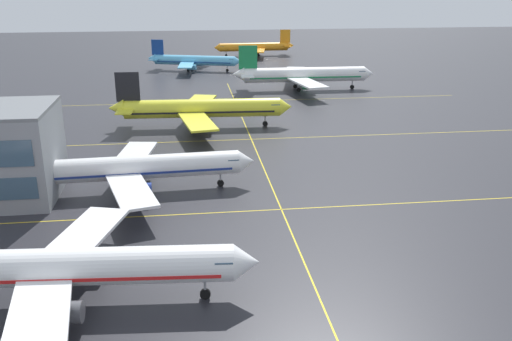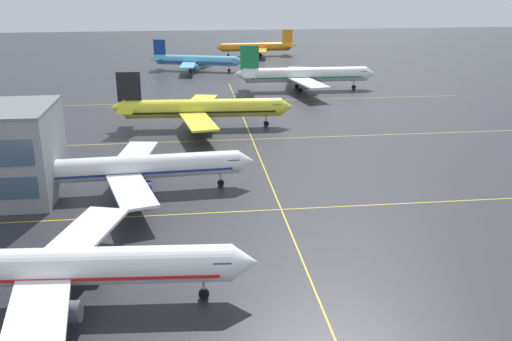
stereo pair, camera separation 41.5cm
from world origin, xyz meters
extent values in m
cylinder|color=white|center=(-24.47, 13.02, 4.06)|extent=(31.90, 6.07, 3.77)
cone|color=white|center=(-7.37, 11.77, 4.06)|extent=(2.84, 3.87, 3.69)
cube|color=white|center=(-26.07, 4.70, 3.47)|extent=(7.12, 15.42, 0.40)
cube|color=white|center=(-24.84, 21.50, 3.47)|extent=(9.09, 15.71, 0.40)
cylinder|color=#4C4C51|center=(-24.65, 7.87, 2.18)|extent=(3.51, 2.32, 2.08)
cylinder|color=#4C4C51|center=(-23.89, 18.15, 2.18)|extent=(3.51, 2.32, 2.08)
cube|color=#385166|center=(-9.64, 11.94, 4.61)|extent=(2.03, 3.59, 0.69)
cube|color=red|center=(-24.47, 13.02, 3.59)|extent=(29.37, 5.93, 0.36)
cylinder|color=#99999E|center=(-11.62, 12.08, 1.63)|extent=(0.28, 0.28, 1.63)
cylinder|color=black|center=(-11.62, 12.08, 0.54)|extent=(1.12, 0.52, 1.09)
cylinder|color=#99999E|center=(-26.63, 10.60, 1.63)|extent=(0.28, 0.28, 1.63)
cylinder|color=black|center=(-26.63, 10.60, 0.54)|extent=(1.12, 0.52, 1.09)
cylinder|color=#99999E|center=(-26.25, 15.74, 1.63)|extent=(0.28, 0.28, 1.63)
cylinder|color=black|center=(-26.25, 15.74, 0.54)|extent=(1.12, 0.52, 1.09)
cylinder|color=white|center=(-20.21, 43.49, 3.89)|extent=(30.49, 5.18, 3.60)
cone|color=white|center=(-3.83, 44.35, 3.89)|extent=(2.65, 3.66, 3.53)
cone|color=white|center=(-36.88, 42.62, 4.27)|extent=(3.21, 3.58, 3.42)
cube|color=navy|center=(-34.42, 42.75, 8.35)|extent=(4.56, 0.58, 5.69)
cube|color=white|center=(-34.74, 39.88, 4.27)|extent=(3.29, 5.08, 0.23)
cube|color=white|center=(-35.04, 45.57, 4.27)|extent=(3.29, 5.08, 0.23)
cube|color=white|center=(-20.74, 35.39, 3.32)|extent=(8.44, 15.02, 0.38)
cube|color=white|center=(-21.58, 51.49, 3.32)|extent=(7.10, 14.82, 0.38)
cylinder|color=navy|center=(-19.77, 38.58, 2.09)|extent=(3.32, 2.16, 1.99)
cylinder|color=navy|center=(-20.28, 48.43, 2.09)|extent=(3.32, 2.16, 1.99)
cube|color=#385166|center=(-6.01, 44.23, 4.41)|extent=(1.88, 3.40, 0.66)
cube|color=navy|center=(-20.21, 43.49, 3.44)|extent=(28.07, 5.09, 0.34)
cylinder|color=#99999E|center=(-7.90, 44.14, 1.56)|extent=(0.27, 0.27, 1.56)
cylinder|color=black|center=(-7.90, 44.14, 0.52)|extent=(1.06, 0.48, 1.04)
cylinder|color=#99999E|center=(-21.98, 40.93, 1.56)|extent=(0.27, 0.27, 1.56)
cylinder|color=black|center=(-21.98, 40.93, 0.52)|extent=(1.06, 0.48, 1.04)
cylinder|color=#99999E|center=(-22.23, 45.86, 1.56)|extent=(0.27, 0.27, 1.56)
cylinder|color=black|center=(-22.23, 45.86, 0.52)|extent=(1.06, 0.48, 1.04)
cylinder|color=yellow|center=(-9.21, 80.11, 4.23)|extent=(33.18, 5.36, 3.92)
cone|color=yellow|center=(8.63, 79.33, 4.23)|extent=(2.85, 3.96, 3.85)
cone|color=yellow|center=(-27.37, 80.90, 4.65)|extent=(3.46, 3.87, 3.73)
cube|color=black|center=(-24.69, 80.78, 9.09)|extent=(4.97, 0.59, 6.20)
cube|color=yellow|center=(-25.34, 77.71, 4.65)|extent=(3.54, 5.51, 0.25)
cube|color=yellow|center=(-25.07, 83.90, 4.65)|extent=(3.54, 5.51, 0.25)
cube|color=yellow|center=(-10.63, 71.38, 3.61)|extent=(7.85, 16.16, 0.41)
cube|color=yellow|center=(-9.86, 88.92, 3.61)|extent=(9.08, 16.34, 0.41)
cylinder|color=black|center=(-9.24, 74.73, 2.27)|extent=(3.60, 2.32, 2.17)
cylinder|color=black|center=(-8.77, 85.46, 2.27)|extent=(3.60, 2.32, 2.17)
cube|color=#385166|center=(6.26, 79.43, 4.80)|extent=(2.01, 3.69, 0.72)
cube|color=black|center=(-9.21, 80.11, 3.74)|extent=(30.54, 5.29, 0.37)
cylinder|color=#99999E|center=(4.20, 79.52, 1.70)|extent=(0.29, 0.29, 1.70)
cylinder|color=black|center=(4.20, 79.52, 0.57)|extent=(1.15, 0.51, 1.14)
cylinder|color=#99999E|center=(-11.39, 77.52, 1.70)|extent=(0.29, 0.29, 1.70)
cylinder|color=black|center=(-11.39, 77.52, 0.57)|extent=(1.15, 0.51, 1.14)
cylinder|color=#99999E|center=(-11.16, 82.88, 1.70)|extent=(0.29, 0.29, 1.70)
cylinder|color=black|center=(-11.16, 82.88, 0.57)|extent=(1.15, 0.51, 1.14)
cylinder|color=white|center=(20.99, 118.00, 4.40)|extent=(34.43, 4.69, 4.08)
cone|color=white|center=(39.56, 117.68, 4.40)|extent=(2.86, 4.05, 4.00)
cone|color=white|center=(2.09, 118.34, 4.83)|extent=(3.50, 3.94, 3.88)
cube|color=#197F47|center=(4.88, 118.29, 9.45)|extent=(5.16, 0.48, 6.44)
cube|color=white|center=(4.29, 115.08, 4.83)|extent=(3.53, 5.64, 0.26)
cube|color=white|center=(4.40, 121.52, 4.83)|extent=(3.53, 5.64, 0.26)
cube|color=white|center=(19.75, 108.90, 3.76)|extent=(8.55, 16.88, 0.43)
cube|color=white|center=(20.08, 127.15, 3.76)|extent=(9.07, 16.95, 0.43)
cylinder|color=#2D9956|center=(21.10, 112.42, 2.36)|extent=(3.69, 2.32, 2.26)
cylinder|color=#2D9956|center=(21.30, 123.58, 2.36)|extent=(3.69, 2.32, 2.26)
cube|color=#385166|center=(37.09, 117.72, 4.99)|extent=(2.00, 3.79, 0.75)
cube|color=#197F47|center=(20.99, 118.00, 3.89)|extent=(31.68, 4.68, 0.39)
cylinder|color=#99999E|center=(34.95, 117.76, 1.77)|extent=(0.30, 0.30, 1.77)
cylinder|color=black|center=(34.95, 117.76, 0.59)|extent=(1.19, 0.50, 1.18)
cylinder|color=#99999E|center=(18.79, 115.25, 1.77)|extent=(0.30, 0.30, 1.77)
cylinder|color=black|center=(18.79, 115.25, 0.59)|extent=(1.19, 0.50, 1.18)
cylinder|color=#99999E|center=(18.89, 120.83, 1.77)|extent=(0.30, 0.30, 1.77)
cylinder|color=black|center=(18.89, 120.83, 0.59)|extent=(1.19, 0.50, 1.18)
cylinder|color=#5BB7E5|center=(-9.10, 155.71, 3.55)|extent=(27.47, 11.28, 3.29)
cone|color=#5BB7E5|center=(5.22, 151.32, 3.55)|extent=(3.10, 3.74, 3.23)
cone|color=#5BB7E5|center=(-23.68, 160.18, 3.90)|extent=(3.57, 3.80, 3.13)
cube|color=navy|center=(-21.53, 159.52, 7.62)|extent=(4.07, 1.52, 5.20)
cube|color=#5BB7E5|center=(-22.70, 157.17, 3.90)|extent=(3.97, 5.12, 0.21)
cube|color=#5BB7E5|center=(-21.18, 162.14, 3.90)|extent=(3.97, 5.12, 0.21)
cube|color=#5BB7E5|center=(-12.09, 148.93, 3.03)|extent=(5.63, 13.34, 0.35)
cube|color=#5BB7E5|center=(-7.77, 163.01, 3.03)|extent=(10.25, 13.55, 0.35)
cylinder|color=#5BB7E5|center=(-10.26, 151.36, 1.91)|extent=(3.35, 2.60, 1.82)
cylinder|color=#5BB7E5|center=(-7.62, 159.97, 1.91)|extent=(3.35, 2.60, 1.82)
cube|color=#385166|center=(3.32, 151.90, 4.03)|extent=(2.38, 3.35, 0.61)
cube|color=navy|center=(-9.10, 155.71, 3.14)|extent=(25.36, 10.66, 0.31)
cylinder|color=#99999E|center=(1.66, 152.41, 1.43)|extent=(0.24, 0.24, 1.43)
cylinder|color=black|center=(1.66, 152.41, 0.48)|extent=(1.03, 0.65, 0.95)
cylinder|color=#99999E|center=(-11.42, 154.07, 1.43)|extent=(0.24, 0.24, 1.43)
cylinder|color=black|center=(-11.42, 154.07, 0.48)|extent=(1.03, 0.65, 0.95)
cylinder|color=#99999E|center=(-10.10, 158.37, 1.43)|extent=(0.24, 0.24, 1.43)
cylinder|color=black|center=(-10.10, 158.37, 0.48)|extent=(1.03, 0.65, 0.95)
cylinder|color=orange|center=(15.32, 189.99, 3.52)|extent=(27.56, 4.18, 3.26)
cone|color=orange|center=(0.48, 189.49, 3.52)|extent=(2.34, 3.27, 3.20)
cone|color=orange|center=(30.41, 190.50, 3.86)|extent=(2.85, 3.19, 3.10)
cube|color=orange|center=(28.18, 190.42, 7.55)|extent=(4.13, 0.45, 5.15)
cube|color=orange|center=(28.52, 193.01, 3.86)|extent=(2.89, 4.55, 0.21)
cube|color=orange|center=(28.70, 187.86, 3.86)|extent=(2.89, 4.55, 0.21)
cube|color=orange|center=(15.93, 197.31, 3.00)|extent=(7.43, 13.57, 0.34)
cube|color=orange|center=(16.42, 182.73, 3.00)|extent=(6.65, 13.46, 0.34)
cylinder|color=#333338|center=(14.99, 194.44, 1.89)|extent=(2.98, 1.90, 1.80)
cylinder|color=#333338|center=(15.29, 185.52, 1.89)|extent=(2.98, 1.90, 1.80)
cube|color=#385166|center=(2.45, 189.56, 3.99)|extent=(1.64, 3.05, 0.60)
cube|color=orange|center=(15.32, 189.99, 3.11)|extent=(25.36, 4.14, 0.31)
cylinder|color=#99999E|center=(4.16, 189.62, 1.42)|extent=(0.24, 0.24, 1.42)
cylinder|color=black|center=(4.16, 189.62, 0.47)|extent=(0.96, 0.42, 0.94)
cylinder|color=#99999E|center=(16.96, 192.28, 1.42)|extent=(0.24, 0.24, 1.42)
cylinder|color=black|center=(16.96, 192.28, 0.47)|extent=(0.96, 0.42, 0.94)
cylinder|color=#99999E|center=(17.11, 187.82, 1.42)|extent=(0.24, 0.24, 1.42)
cylinder|color=black|center=(17.11, 187.82, 0.47)|extent=(0.96, 0.42, 0.94)
cube|color=yellow|center=(0.00, 33.87, 0.00)|extent=(119.07, 0.20, 0.01)
cube|color=yellow|center=(0.00, 69.75, 0.00)|extent=(119.07, 0.20, 0.01)
cube|color=yellow|center=(0.00, 105.62, 0.00)|extent=(119.07, 0.20, 0.01)
cube|color=yellow|center=(0.00, 51.81, 0.00)|extent=(0.20, 157.84, 0.01)
camera|label=1|loc=(-12.80, -38.27, 31.49)|focal=39.54mm
camera|label=2|loc=(-12.39, -38.32, 31.49)|focal=39.54mm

